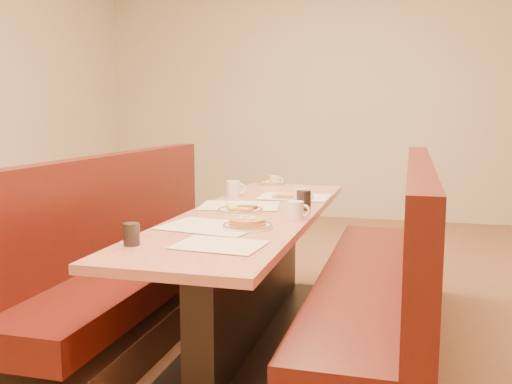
% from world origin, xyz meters
% --- Properties ---
extents(ground, '(8.00, 8.00, 0.00)m').
position_xyz_m(ground, '(0.00, 0.00, 0.00)').
color(ground, '#9E6647').
rests_on(ground, ground).
extents(diner_table, '(0.70, 2.50, 0.75)m').
position_xyz_m(diner_table, '(0.00, 0.00, 0.37)').
color(diner_table, black).
rests_on(diner_table, ground).
extents(booth_left, '(0.55, 2.50, 1.05)m').
position_xyz_m(booth_left, '(-0.73, 0.00, 0.36)').
color(booth_left, '#4C3326').
rests_on(booth_left, ground).
extents(booth_right, '(0.55, 2.50, 1.05)m').
position_xyz_m(booth_right, '(0.73, 0.00, 0.36)').
color(booth_right, '#4C3326').
rests_on(booth_right, ground).
extents(placemat_near_left, '(0.51, 0.42, 0.00)m').
position_xyz_m(placemat_near_left, '(-0.08, -0.47, 0.75)').
color(placemat_near_left, beige).
rests_on(placemat_near_left, diner_table).
extents(placemat_near_right, '(0.38, 0.30, 0.00)m').
position_xyz_m(placemat_near_right, '(0.09, -0.83, 0.75)').
color(placemat_near_right, beige).
rests_on(placemat_near_right, diner_table).
extents(placemat_far_left, '(0.51, 0.42, 0.00)m').
position_xyz_m(placemat_far_left, '(-0.12, 0.15, 0.75)').
color(placemat_far_left, beige).
rests_on(placemat_far_left, diner_table).
extents(placemat_far_right, '(0.45, 0.34, 0.00)m').
position_xyz_m(placemat_far_right, '(0.12, 0.58, 0.75)').
color(placemat_far_right, beige).
rests_on(placemat_far_right, diner_table).
extents(pancake_plate, '(0.24, 0.24, 0.05)m').
position_xyz_m(pancake_plate, '(0.10, -0.45, 0.77)').
color(pancake_plate, white).
rests_on(pancake_plate, diner_table).
extents(eggs_plate, '(0.26, 0.26, 0.05)m').
position_xyz_m(eggs_plate, '(-0.06, -0.05, 0.77)').
color(eggs_plate, white).
rests_on(eggs_plate, diner_table).
extents(extra_plate_mid, '(0.20, 0.20, 0.04)m').
position_xyz_m(extra_plate_mid, '(0.08, 0.53, 0.76)').
color(extra_plate_mid, white).
rests_on(extra_plate_mid, diner_table).
extents(extra_plate_far, '(0.21, 0.21, 0.04)m').
position_xyz_m(extra_plate_far, '(-0.16, 1.10, 0.76)').
color(extra_plate_far, white).
rests_on(extra_plate_far, diner_table).
extents(coffee_mug_a, '(0.12, 0.09, 0.09)m').
position_xyz_m(coffee_mug_a, '(0.28, -0.16, 0.80)').
color(coffee_mug_a, white).
rests_on(coffee_mug_a, diner_table).
extents(coffee_mug_b, '(0.13, 0.09, 0.10)m').
position_xyz_m(coffee_mug_b, '(-0.28, 0.53, 0.80)').
color(coffee_mug_b, white).
rests_on(coffee_mug_b, diner_table).
extents(coffee_mug_c, '(0.12, 0.08, 0.09)m').
position_xyz_m(coffee_mug_c, '(0.22, 0.34, 0.80)').
color(coffee_mug_c, white).
rests_on(coffee_mug_c, diner_table).
extents(coffee_mug_d, '(0.10, 0.07, 0.08)m').
position_xyz_m(coffee_mug_d, '(-0.13, 1.10, 0.79)').
color(coffee_mug_d, white).
rests_on(coffee_mug_d, diner_table).
extents(soda_tumbler_near, '(0.07, 0.07, 0.09)m').
position_xyz_m(soda_tumbler_near, '(-0.27, -0.91, 0.80)').
color(soda_tumbler_near, black).
rests_on(soda_tumbler_near, diner_table).
extents(soda_tumbler_mid, '(0.08, 0.08, 0.11)m').
position_xyz_m(soda_tumbler_mid, '(0.27, 0.13, 0.81)').
color(soda_tumbler_mid, black).
rests_on(soda_tumbler_mid, diner_table).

